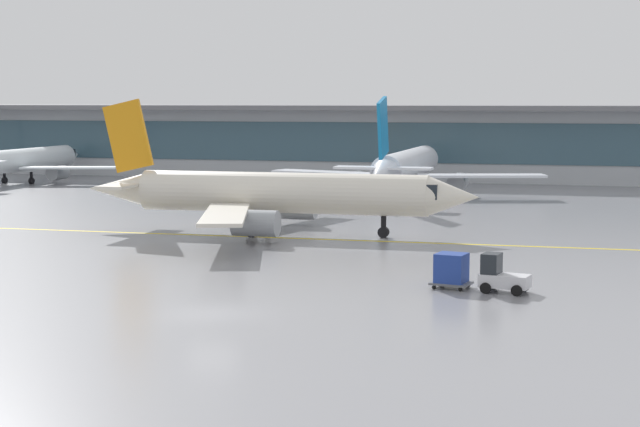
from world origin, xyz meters
The scene contains 8 objects.
ground_plane centered at (0.00, 0.00, 0.00)m, with size 400.00×400.00×0.00m, color gray.
taxiway_centreline_stripe centered at (-5.22, 27.09, 0.00)m, with size 110.00×0.36×0.01m, color yellow.
terminal_concourse centered at (0.00, 85.48, 4.92)m, with size 179.25×11.00×9.60m.
gate_airplane_0 centered at (-50.79, 67.90, 2.79)m, with size 26.10×28.01×9.30m.
gate_airplane_1 centered at (-1.57, 63.15, 3.20)m, with size 30.01×32.17×10.69m.
taxiing_regional_jet centered at (-5.62, 29.08, 3.12)m, with size 31.36×29.24×10.41m.
baggage_tug centered at (13.09, 9.16, 0.89)m, with size 2.82×2.03×2.10m.
cargo_dolly_lead centered at (10.35, 9.70, 1.05)m, with size 2.37×1.97×1.94m.
Camera 1 is at (17.54, -46.00, 10.36)m, focal length 57.55 mm.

